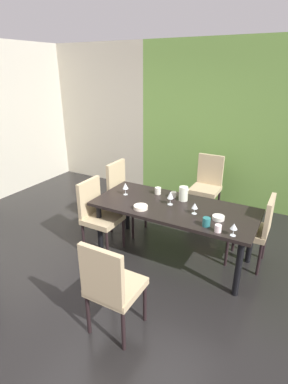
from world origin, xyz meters
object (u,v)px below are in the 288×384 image
(chair_right_far, at_px, (256,227))
(chair_head_near, at_px, (111,285))
(chair_left_near, at_px, (98,212))
(cup_west, at_px, (206,222))
(chair_left_far, at_px, (123,194))
(chair_head_far, at_px, (207,183))
(wine_glass_rear, at_px, (125,186))
(wine_glass_north, at_px, (234,227))
(dining_table, at_px, (174,212))
(cup_left, at_px, (218,228))
(wine_glass_right, at_px, (170,195))
(cup_center, at_px, (173,195))
(cup_near_window, at_px, (158,191))
(serving_bowl_east, at_px, (141,207))
(wine_glass_south, at_px, (195,206))
(serving_bowl_near_shelf, at_px, (218,218))
(pitcher_front, at_px, (184,193))

(chair_right_far, relative_size, chair_head_near, 0.94)
(chair_left_near, relative_size, cup_west, 9.96)
(chair_left_far, relative_size, chair_head_far, 1.04)
(wine_glass_rear, distance_m, wine_glass_north, 1.56)
(chair_head_far, relative_size, wine_glass_north, 7.34)
(dining_table, bearing_deg, cup_left, -28.96)
(chair_left_far, relative_size, wine_glass_right, 6.10)
(wine_glass_rear, distance_m, cup_center, 0.64)
(chair_left_far, height_order, cup_near_window, chair_left_far)
(chair_left_near, bearing_deg, cup_left, 88.42)
(chair_left_far, bearing_deg, wine_glass_north, 68.93)
(chair_left_near, xyz_separation_m, serving_bowl_east, (0.62, 0.05, 0.20))
(chair_left_near, relative_size, wine_glass_south, 7.18)
(serving_bowl_near_shelf, distance_m, cup_center, 0.76)
(chair_left_near, bearing_deg, wine_glass_rear, 144.99)
(chair_left_far, relative_size, cup_center, 13.18)
(chair_left_near, distance_m, cup_near_window, 0.85)
(cup_west, bearing_deg, serving_bowl_east, 177.81)
(cup_west, bearing_deg, wine_glass_rear, 165.49)
(chair_head_near, xyz_separation_m, pitcher_front, (0.01, 1.62, 0.27))
(chair_left_near, relative_size, cup_left, 12.25)
(wine_glass_right, distance_m, pitcher_front, 0.22)
(chair_right_far, relative_size, cup_center, 11.64)
(wine_glass_rear, xyz_separation_m, serving_bowl_near_shelf, (1.29, -0.10, -0.10))
(cup_left, height_order, pitcher_front, pitcher_front)
(wine_glass_rear, relative_size, wine_glass_north, 1.20)
(chair_right_far, relative_size, wine_glass_north, 6.77)
(dining_table, bearing_deg, wine_glass_right, 165.44)
(wine_glass_rear, bearing_deg, cup_left, -15.37)
(dining_table, distance_m, wine_glass_north, 0.90)
(serving_bowl_east, bearing_deg, pitcher_front, 53.81)
(pitcher_front, bearing_deg, wine_glass_south, -49.07)
(dining_table, relative_size, cup_left, 25.23)
(pitcher_front, bearing_deg, cup_center, 173.84)
(wine_glass_south, xyz_separation_m, cup_west, (0.21, -0.22, -0.05))
(wine_glass_south, height_order, cup_center, wine_glass_south)
(chair_left_near, distance_m, wine_glass_south, 1.29)
(chair_head_far, relative_size, pitcher_front, 5.39)
(cup_left, height_order, cup_west, cup_west)
(dining_table, height_order, chair_head_far, chair_head_far)
(chair_left_far, height_order, cup_left, chair_left_far)
(cup_left, bearing_deg, pitcher_front, 136.97)
(wine_glass_right, distance_m, serving_bowl_near_shelf, 0.65)
(cup_west, bearing_deg, wine_glass_right, 150.81)
(wine_glass_north, relative_size, cup_left, 1.72)
(wine_glass_north, relative_size, cup_center, 1.72)
(serving_bowl_near_shelf, relative_size, cup_near_window, 1.50)
(wine_glass_north, relative_size, serving_bowl_east, 0.80)
(pitcher_front, bearing_deg, cup_near_window, 175.44)
(dining_table, distance_m, chair_left_far, 1.00)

